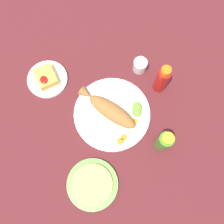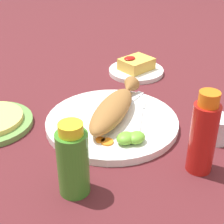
{
  "view_description": "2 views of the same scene",
  "coord_description": "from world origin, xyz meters",
  "px_view_note": "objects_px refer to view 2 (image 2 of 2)",
  "views": [
    {
      "loc": [
        0.25,
        -0.12,
        1.02
      ],
      "look_at": [
        0.0,
        0.0,
        0.04
      ],
      "focal_mm": 40.0,
      "sensor_mm": 36.0,
      "label": 1
    },
    {
      "loc": [
        0.47,
        0.53,
        0.45
      ],
      "look_at": [
        0.0,
        0.0,
        0.04
      ],
      "focal_mm": 55.0,
      "sensor_mm": 36.0,
      "label": 2
    }
  ],
  "objects_px": {
    "fried_fish": "(114,108)",
    "hot_sauce_bottle_green": "(73,161)",
    "hot_sauce_bottle_red": "(203,135)",
    "fork_near": "(126,104)",
    "side_plate_fries": "(136,71)",
    "fork_far": "(141,110)",
    "salt_cup": "(218,130)",
    "main_plate": "(112,122)"
  },
  "relations": [
    {
      "from": "fried_fish",
      "to": "hot_sauce_bottle_red",
      "type": "height_order",
      "value": "hot_sauce_bottle_red"
    },
    {
      "from": "fork_near",
      "to": "side_plate_fries",
      "type": "xyz_separation_m",
      "value": [
        -0.19,
        -0.16,
        -0.01
      ]
    },
    {
      "from": "fork_far",
      "to": "salt_cup",
      "type": "relative_size",
      "value": 2.49
    },
    {
      "from": "fried_fish",
      "to": "hot_sauce_bottle_red",
      "type": "bearing_deg",
      "value": 64.12
    },
    {
      "from": "fried_fish",
      "to": "salt_cup",
      "type": "relative_size",
      "value": 4.38
    },
    {
      "from": "fork_far",
      "to": "hot_sauce_bottle_green",
      "type": "distance_m",
      "value": 0.31
    },
    {
      "from": "fork_near",
      "to": "side_plate_fries",
      "type": "relative_size",
      "value": 1.03
    },
    {
      "from": "fork_far",
      "to": "side_plate_fries",
      "type": "xyz_separation_m",
      "value": [
        -0.18,
        -0.2,
        -0.01
      ]
    },
    {
      "from": "fork_near",
      "to": "side_plate_fries",
      "type": "height_order",
      "value": "fork_near"
    },
    {
      "from": "main_plate",
      "to": "hot_sauce_bottle_green",
      "type": "height_order",
      "value": "hot_sauce_bottle_green"
    },
    {
      "from": "fork_far",
      "to": "hot_sauce_bottle_red",
      "type": "relative_size",
      "value": 0.86
    },
    {
      "from": "main_plate",
      "to": "hot_sauce_bottle_red",
      "type": "xyz_separation_m",
      "value": [
        -0.02,
        0.24,
        0.07
      ]
    },
    {
      "from": "salt_cup",
      "to": "side_plate_fries",
      "type": "height_order",
      "value": "salt_cup"
    },
    {
      "from": "hot_sauce_bottle_green",
      "to": "salt_cup",
      "type": "height_order",
      "value": "hot_sauce_bottle_green"
    },
    {
      "from": "side_plate_fries",
      "to": "fork_far",
      "type": "bearing_deg",
      "value": 47.95
    },
    {
      "from": "fork_near",
      "to": "hot_sauce_bottle_red",
      "type": "height_order",
      "value": "hot_sauce_bottle_red"
    },
    {
      "from": "hot_sauce_bottle_green",
      "to": "salt_cup",
      "type": "bearing_deg",
      "value": 167.02
    },
    {
      "from": "side_plate_fries",
      "to": "fried_fish",
      "type": "bearing_deg",
      "value": 35.29
    },
    {
      "from": "main_plate",
      "to": "side_plate_fries",
      "type": "distance_m",
      "value": 0.33
    },
    {
      "from": "fried_fish",
      "to": "salt_cup",
      "type": "height_order",
      "value": "fried_fish"
    },
    {
      "from": "main_plate",
      "to": "salt_cup",
      "type": "xyz_separation_m",
      "value": [
        -0.14,
        0.2,
        0.02
      ]
    },
    {
      "from": "main_plate",
      "to": "salt_cup",
      "type": "height_order",
      "value": "salt_cup"
    },
    {
      "from": "fork_near",
      "to": "side_plate_fries",
      "type": "distance_m",
      "value": 0.25
    },
    {
      "from": "fried_fish",
      "to": "fork_far",
      "type": "xyz_separation_m",
      "value": [
        -0.07,
        0.02,
        -0.02
      ]
    },
    {
      "from": "main_plate",
      "to": "side_plate_fries",
      "type": "bearing_deg",
      "value": -145.02
    },
    {
      "from": "fork_far",
      "to": "side_plate_fries",
      "type": "bearing_deg",
      "value": 7.76
    },
    {
      "from": "fried_fish",
      "to": "hot_sauce_bottle_green",
      "type": "bearing_deg",
      "value": 3.05
    },
    {
      "from": "salt_cup",
      "to": "hot_sauce_bottle_red",
      "type": "bearing_deg",
      "value": 16.89
    },
    {
      "from": "salt_cup",
      "to": "side_plate_fries",
      "type": "distance_m",
      "value": 0.41
    },
    {
      "from": "hot_sauce_bottle_red",
      "to": "salt_cup",
      "type": "distance_m",
      "value": 0.13
    },
    {
      "from": "fork_far",
      "to": "hot_sauce_bottle_green",
      "type": "height_order",
      "value": "hot_sauce_bottle_green"
    },
    {
      "from": "fork_near",
      "to": "salt_cup",
      "type": "xyz_separation_m",
      "value": [
        -0.06,
        0.23,
        0.01
      ]
    },
    {
      "from": "fork_far",
      "to": "hot_sauce_bottle_red",
      "type": "height_order",
      "value": "hot_sauce_bottle_red"
    },
    {
      "from": "hot_sauce_bottle_red",
      "to": "hot_sauce_bottle_green",
      "type": "relative_size",
      "value": 1.18
    },
    {
      "from": "main_plate",
      "to": "fried_fish",
      "type": "relative_size",
      "value": 1.21
    },
    {
      "from": "salt_cup",
      "to": "fork_far",
      "type": "bearing_deg",
      "value": -73.25
    },
    {
      "from": "main_plate",
      "to": "fork_near",
      "type": "xyz_separation_m",
      "value": [
        -0.08,
        -0.03,
        0.01
      ]
    },
    {
      "from": "fried_fish",
      "to": "hot_sauce_bottle_red",
      "type": "xyz_separation_m",
      "value": [
        -0.01,
        0.25,
        0.04
      ]
    },
    {
      "from": "main_plate",
      "to": "hot_sauce_bottle_red",
      "type": "relative_size",
      "value": 1.84
    },
    {
      "from": "hot_sauce_bottle_red",
      "to": "hot_sauce_bottle_green",
      "type": "distance_m",
      "value": 0.25
    },
    {
      "from": "salt_cup",
      "to": "side_plate_fries",
      "type": "xyz_separation_m",
      "value": [
        -0.13,
        -0.39,
        -0.02
      ]
    },
    {
      "from": "salt_cup",
      "to": "side_plate_fries",
      "type": "relative_size",
      "value": 0.34
    }
  ]
}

